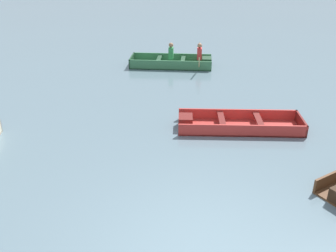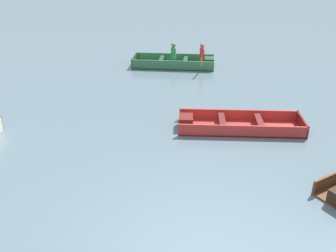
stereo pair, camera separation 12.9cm
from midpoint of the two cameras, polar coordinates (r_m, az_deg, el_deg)
skiff_red_near_moored at (r=9.85m, az=9.73°, el=0.26°), size 3.31×2.32×0.32m
rowboat_green_with_crew at (r=14.89m, az=1.02°, el=9.80°), size 3.31×2.84×0.93m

